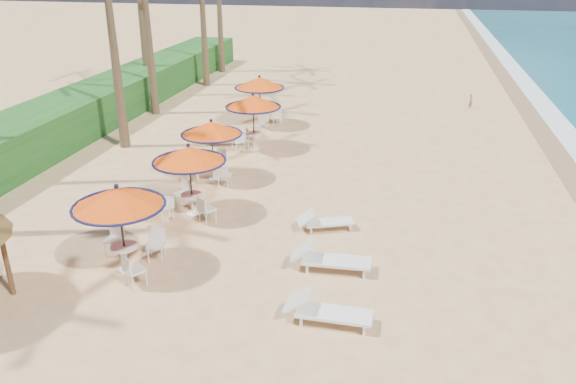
% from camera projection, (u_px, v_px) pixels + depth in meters
% --- Properties ---
extents(ground, '(160.00, 160.00, 0.00)m').
position_uv_depth(ground, '(322.00, 288.00, 14.41)').
color(ground, tan).
rests_on(ground, ground).
extents(wetsand_band, '(1.40, 140.00, 0.02)m').
position_uv_depth(wetsand_band, '(576.00, 175.00, 21.78)').
color(wetsand_band, olive).
rests_on(wetsand_band, ground).
extents(scrub_hedge, '(3.00, 40.00, 1.80)m').
position_uv_depth(scrub_hedge, '(77.00, 114.00, 26.56)').
color(scrub_hedge, '#194716').
rests_on(scrub_hedge, ground).
extents(station_0, '(2.43, 2.43, 2.53)m').
position_uv_depth(station_0, '(121.00, 208.00, 14.54)').
color(station_0, black).
rests_on(station_0, ground).
extents(station_1, '(2.36, 2.36, 2.46)m').
position_uv_depth(station_1, '(188.00, 163.00, 17.75)').
color(station_1, black).
rests_on(station_1, ground).
extents(station_2, '(2.27, 2.34, 2.37)m').
position_uv_depth(station_2, '(211.00, 136.00, 20.64)').
color(station_2, black).
rests_on(station_2, ground).
extents(station_3, '(2.39, 2.39, 2.50)m').
position_uv_depth(station_3, '(252.00, 107.00, 23.84)').
color(station_3, black).
rests_on(station_3, ground).
extents(station_4, '(2.42, 2.47, 2.53)m').
position_uv_depth(station_4, '(261.00, 89.00, 27.21)').
color(station_4, black).
rests_on(station_4, ground).
extents(lounger_near, '(2.06, 0.67, 0.74)m').
position_uv_depth(lounger_near, '(325.00, 310.00, 12.93)').
color(lounger_near, silver).
rests_on(lounger_near, ground).
extents(lounger_mid, '(2.18, 0.76, 0.77)m').
position_uv_depth(lounger_mid, '(328.00, 258.00, 15.09)').
color(lounger_mid, silver).
rests_on(lounger_mid, ground).
extents(lounger_far, '(1.84, 1.16, 0.63)m').
position_uv_depth(lounger_far, '(324.00, 221.00, 17.33)').
color(lounger_far, silver).
rests_on(lounger_far, ground).
extents(person, '(0.22, 0.33, 0.88)m').
position_uv_depth(person, '(471.00, 101.00, 30.78)').
color(person, '#8B6746').
rests_on(person, ground).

